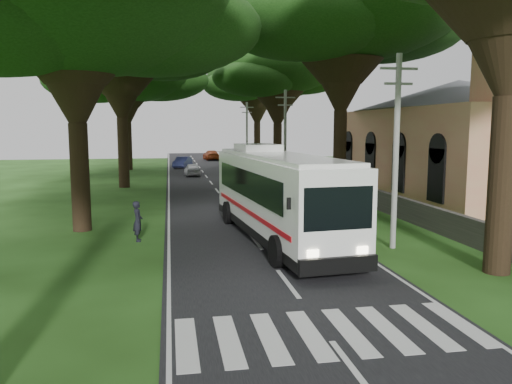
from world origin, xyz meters
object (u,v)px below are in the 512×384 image
(coach_bus, at_px, (277,194))
(pole_mid, at_px, (285,138))
(church, at_px, (458,129))
(distant_car_b, at_px, (183,162))
(pole_far, at_px, (247,135))
(pedestrian, at_px, (138,221))
(distant_car_a, at_px, (192,169))
(pole_near, at_px, (396,149))
(distant_car_c, at_px, (211,155))

(coach_bus, bearing_deg, pole_mid, 70.38)
(church, bearing_deg, distant_car_b, 125.63)
(pole_far, distance_m, distant_car_b, 9.01)
(coach_bus, bearing_deg, pedestrian, 168.55)
(coach_bus, xyz_separation_m, distant_car_a, (-2.40, 30.52, -1.41))
(pole_mid, bearing_deg, pole_near, -90.00)
(pole_mid, bearing_deg, distant_car_b, 107.99)
(pole_far, height_order, distant_car_c, pole_far)
(distant_car_a, bearing_deg, church, 135.80)
(pedestrian, bearing_deg, church, -65.32)
(pole_mid, xyz_separation_m, pole_far, (0.00, 20.00, 0.00))
(pole_far, relative_size, pedestrian, 4.42)
(pole_far, xyz_separation_m, distant_car_b, (-7.60, 3.39, -3.46))
(church, height_order, coach_bus, church)
(church, distance_m, distant_car_c, 45.12)
(distant_car_a, bearing_deg, pole_near, 99.77)
(pole_mid, height_order, distant_car_c, pole_mid)
(coach_bus, xyz_separation_m, pedestrian, (-6.17, 0.66, -1.18))
(pole_far, distance_m, coach_bus, 37.86)
(pole_near, xyz_separation_m, pole_mid, (0.00, 20.00, 0.00))
(church, xyz_separation_m, pole_near, (-12.36, -15.55, -0.73))
(church, xyz_separation_m, coach_bus, (-16.84, -13.08, -2.82))
(pole_near, distance_m, distant_car_b, 44.18)
(pole_near, bearing_deg, pedestrian, 163.61)
(pole_near, bearing_deg, distant_car_b, 99.93)
(pole_near, xyz_separation_m, distant_car_b, (-7.60, 43.39, -3.46))
(pole_mid, relative_size, distant_car_a, 2.10)
(distant_car_a, relative_size, distant_car_c, 0.75)
(distant_car_b, relative_size, distant_car_c, 0.82)
(pole_near, distance_m, pedestrian, 11.57)
(distant_car_a, bearing_deg, pole_mid, 115.90)
(coach_bus, bearing_deg, pole_near, -34.16)
(pedestrian, bearing_deg, distant_car_a, -10.87)
(pole_far, bearing_deg, pole_mid, -90.00)
(pole_far, xyz_separation_m, distant_car_a, (-6.88, -7.01, -3.50))
(pole_mid, height_order, distant_car_b, pole_mid)
(distant_car_a, xyz_separation_m, distant_car_b, (-0.72, 10.40, 0.04))
(distant_car_b, bearing_deg, pedestrian, -76.64)
(pole_near, height_order, coach_bus, pole_near)
(coach_bus, bearing_deg, distant_car_b, 89.06)
(pole_near, relative_size, pedestrian, 4.42)
(pole_near, distance_m, pole_far, 40.00)
(distant_car_c, xyz_separation_m, pedestrian, (-7.81, -54.70, 0.13))
(coach_bus, height_order, distant_car_c, coach_bus)
(coach_bus, bearing_deg, distant_car_a, 89.20)
(pole_mid, xyz_separation_m, distant_car_a, (-6.88, 12.99, -3.50))
(pole_near, bearing_deg, pole_far, 90.00)
(coach_bus, xyz_separation_m, distant_car_c, (1.65, 55.37, -1.31))
(distant_car_b, xyz_separation_m, pedestrian, (-3.05, -40.26, 0.19))
(church, distance_m, pole_far, 27.41)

